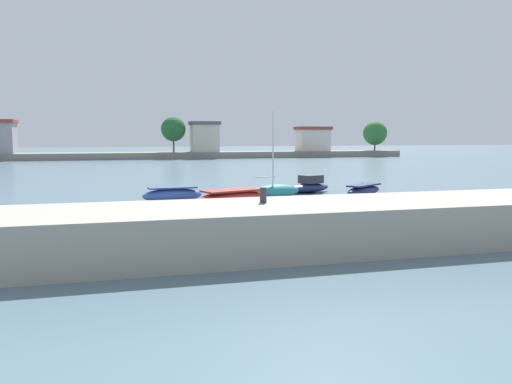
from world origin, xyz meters
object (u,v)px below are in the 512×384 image
at_px(moored_boat_0, 172,195).
at_px(moored_boat_2, 275,191).
at_px(mooring_buoy_2, 362,182).
at_px(moored_boat_1, 233,197).
at_px(mooring_bollard, 263,195).
at_px(mooring_buoy_1, 112,204).
at_px(moored_boat_3, 307,186).
at_px(moored_boat_4, 364,190).
at_px(mooring_buoy_0, 184,193).

relative_size(moored_boat_0, moored_boat_2, 0.67).
bearing_deg(mooring_buoy_2, moored_boat_1, -143.45).
xyz_separation_m(mooring_bollard, moored_boat_2, (5.74, 16.47, -1.71)).
height_order(mooring_bollard, mooring_buoy_1, mooring_bollard).
height_order(moored_boat_1, moored_boat_3, moored_boat_3).
height_order(moored_boat_0, moored_boat_2, moored_boat_2).
height_order(moored_boat_0, mooring_buoy_1, moored_boat_0).
xyz_separation_m(moored_boat_2, mooring_buoy_1, (-11.98, -1.96, -0.34)).
height_order(mooring_bollard, moored_boat_4, mooring_bollard).
relative_size(moored_boat_1, mooring_buoy_2, 21.84).
bearing_deg(mooring_buoy_2, mooring_buoy_0, -162.75).
relative_size(moored_boat_1, moored_boat_2, 0.87).
bearing_deg(mooring_bollard, moored_boat_3, 63.88).
bearing_deg(mooring_buoy_0, moored_boat_3, -1.33).
bearing_deg(mooring_buoy_0, mooring_buoy_1, -136.12).
bearing_deg(moored_boat_4, mooring_buoy_2, 29.39).
height_order(mooring_bollard, moored_boat_0, mooring_bollard).
distance_m(moored_boat_0, mooring_buoy_2, 21.97).
bearing_deg(moored_boat_0, mooring_bollard, -87.72).
bearing_deg(moored_boat_3, moored_boat_1, -160.89).
relative_size(mooring_bollard, mooring_buoy_1, 1.51).
distance_m(moored_boat_0, moored_boat_1, 4.56).
bearing_deg(moored_boat_1, moored_boat_4, -5.80).
height_order(moored_boat_2, moored_boat_3, moored_boat_2).
relative_size(moored_boat_0, moored_boat_3, 0.89).
bearing_deg(moored_boat_1, mooring_buoy_2, 17.40).
xyz_separation_m(moored_boat_3, moored_boat_4, (3.61, -3.14, -0.11)).
relative_size(mooring_buoy_0, mooring_buoy_1, 0.95).
height_order(moored_boat_4, mooring_buoy_1, moored_boat_4).
relative_size(moored_boat_3, mooring_buoy_2, 18.64).
height_order(mooring_bollard, moored_boat_3, mooring_bollard).
height_order(mooring_bollard, moored_boat_1, mooring_bollard).
bearing_deg(moored_boat_2, mooring_buoy_1, 170.47).
distance_m(moored_boat_2, mooring_buoy_1, 12.15).
relative_size(moored_boat_0, moored_boat_1, 0.76).
bearing_deg(moored_boat_0, mooring_buoy_2, 20.39).
relative_size(mooring_bollard, moored_boat_3, 0.13).
height_order(moored_boat_1, moored_boat_2, moored_boat_2).
bearing_deg(moored_boat_2, mooring_buoy_0, 134.06).
height_order(moored_boat_2, mooring_buoy_0, moored_boat_2).
bearing_deg(mooring_bollard, mooring_buoy_1, 113.27).
xyz_separation_m(moored_boat_4, mooring_buoy_1, (-19.43, -1.90, -0.21)).
xyz_separation_m(moored_boat_2, mooring_buoy_0, (-6.49, 3.32, -0.35)).
xyz_separation_m(moored_boat_1, moored_boat_2, (3.94, 2.77, 0.04)).
height_order(moored_boat_3, mooring_buoy_1, moored_boat_3).
relative_size(moored_boat_0, mooring_buoy_2, 16.65).
distance_m(mooring_bollard, moored_boat_3, 21.84).
bearing_deg(moored_boat_2, moored_boat_4, -19.34).
bearing_deg(mooring_buoy_2, mooring_bollard, -124.84).
relative_size(moored_boat_3, mooring_buoy_1, 11.22).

